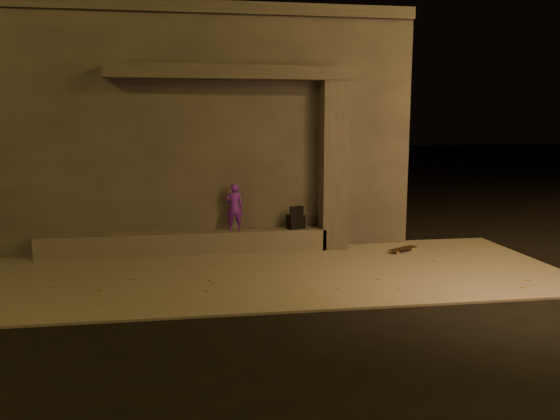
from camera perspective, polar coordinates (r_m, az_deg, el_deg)
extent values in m
plane|color=black|center=(8.29, 0.33, -10.34)|extent=(120.00, 120.00, 0.00)
cube|color=slate|center=(10.17, -1.46, -6.54)|extent=(11.00, 4.40, 0.04)
cube|color=#383533|center=(14.23, -7.89, 8.34)|extent=(9.00, 5.00, 5.20)
cube|color=#383533|center=(12.01, -7.95, 20.23)|extent=(9.00, 0.30, 0.25)
cube|color=#585550|center=(11.74, -9.86, -3.33)|extent=(6.00, 0.55, 0.45)
cube|color=#383533|center=(11.88, 5.60, 4.59)|extent=(0.55, 0.55, 3.60)
cube|color=#383533|center=(11.59, -5.24, 14.09)|extent=(5.00, 0.70, 0.28)
imported|color=#581AAB|center=(11.63, -4.80, 0.31)|extent=(0.37, 0.24, 1.01)
cube|color=black|center=(11.86, 1.66, -1.24)|extent=(0.42, 0.34, 0.30)
cube|color=black|center=(11.81, 1.67, -0.03)|extent=(0.31, 0.14, 0.21)
cube|color=black|center=(11.95, 12.70, -3.95)|extent=(0.73, 0.54, 0.02)
cylinder|color=tan|center=(12.19, 13.14, -3.94)|extent=(0.06, 0.05, 0.05)
cylinder|color=tan|center=(12.11, 13.68, -4.05)|extent=(0.06, 0.05, 0.05)
cylinder|color=tan|center=(11.81, 11.67, -4.30)|extent=(0.06, 0.05, 0.05)
cylinder|color=tan|center=(11.73, 12.21, -4.42)|extent=(0.06, 0.05, 0.05)
cube|color=#99999E|center=(12.14, 13.42, -3.85)|extent=(0.12, 0.15, 0.02)
cube|color=#99999E|center=(11.76, 11.95, -4.21)|extent=(0.12, 0.15, 0.02)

